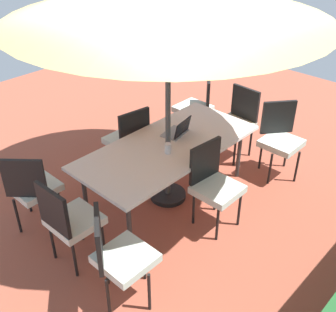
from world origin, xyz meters
The scene contains 12 objects.
ground_plane centered at (0.00, 0.00, -0.01)m, with size 10.00×10.00×0.02m, color #9E4C38.
dining_table centered at (0.00, 0.00, 0.70)m, with size 2.22×1.02×0.75m.
chair_northeast centered at (1.41, 0.72, 0.55)m, with size 0.58×0.58×0.98m.
chair_south centered at (-0.03, -0.72, 0.55)m, with size 0.48×0.49×0.98m.
chair_north centered at (-0.01, 0.68, 0.55)m, with size 0.47×0.48×0.98m.
chair_east centered at (1.42, 0.03, 0.55)m, with size 0.47×0.46×0.98m.
chair_southwest centered at (-1.39, -0.70, 0.55)m, with size 0.58×0.58×0.98m.
chair_northwest centered at (-1.39, 0.68, 0.55)m, with size 0.58×0.58×0.98m.
chair_southeast centered at (1.38, -0.71, 0.55)m, with size 0.59×0.58×0.98m.
chair_west centered at (-1.40, 0.00, 0.55)m, with size 0.47×0.46×0.98m.
laptop centered at (-0.26, -0.09, 0.80)m, with size 0.36×0.30×0.21m.
cup centered at (0.13, 0.12, 0.81)m, with size 0.07×0.07×0.12m, color white.
Camera 1 is at (3.01, 2.82, 3.21)m, focal length 44.57 mm.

